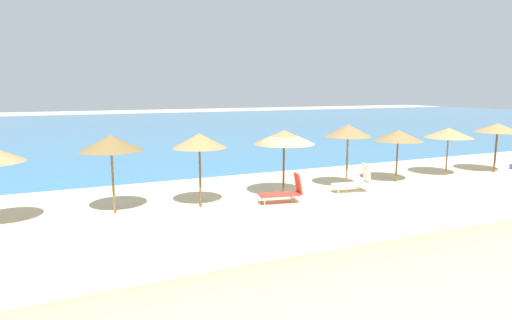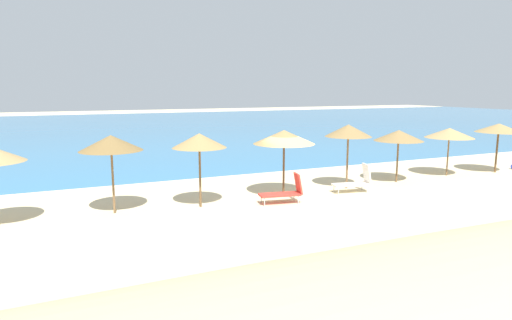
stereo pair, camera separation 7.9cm
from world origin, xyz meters
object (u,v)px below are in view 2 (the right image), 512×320
at_px(beach_umbrella_6, 399,136).
at_px(lounge_chair_0, 285,191).
at_px(beach_umbrella_8, 499,128).
at_px(beach_umbrella_4, 284,137).
at_px(beach_umbrella_5, 348,131).
at_px(beach_umbrella_2, 111,143).
at_px(beach_umbrella_3, 199,141).
at_px(beach_umbrella_7, 449,133).
at_px(lounge_chair_1, 356,181).

bearing_deg(beach_umbrella_6, lounge_chair_0, -168.89).
bearing_deg(beach_umbrella_8, lounge_chair_0, -175.38).
bearing_deg(beach_umbrella_8, beach_umbrella_4, -179.60).
bearing_deg(beach_umbrella_4, beach_umbrella_5, 3.40).
bearing_deg(beach_umbrella_8, beach_umbrella_6, 177.80).
height_order(beach_umbrella_2, beach_umbrella_4, beach_umbrella_2).
relative_size(beach_umbrella_4, beach_umbrella_8, 1.06).
xyz_separation_m(beach_umbrella_3, beach_umbrella_4, (3.59, 0.16, -0.04)).
xyz_separation_m(beach_umbrella_3, beach_umbrella_7, (13.28, 0.67, -0.32)).
height_order(beach_umbrella_4, lounge_chair_1, beach_umbrella_4).
distance_m(beach_umbrella_2, beach_umbrella_8, 19.38).
relative_size(beach_umbrella_4, beach_umbrella_7, 1.13).
height_order(beach_umbrella_7, lounge_chair_1, beach_umbrella_7).
relative_size(beach_umbrella_8, lounge_chair_0, 1.51).
distance_m(beach_umbrella_3, beach_umbrella_7, 13.30).
bearing_deg(beach_umbrella_6, beach_umbrella_2, -179.79).
relative_size(beach_umbrella_2, beach_umbrella_4, 1.02).
relative_size(beach_umbrella_6, beach_umbrella_8, 0.95).
bearing_deg(lounge_chair_0, beach_umbrella_5, -62.64).
height_order(beach_umbrella_6, lounge_chair_1, beach_umbrella_6).
xyz_separation_m(beach_umbrella_7, beach_umbrella_8, (3.04, -0.42, 0.17)).
bearing_deg(lounge_chair_0, beach_umbrella_7, -71.78).
xyz_separation_m(beach_umbrella_4, beach_umbrella_5, (3.27, 0.19, 0.11)).
relative_size(beach_umbrella_5, beach_umbrella_6, 1.15).
relative_size(beach_umbrella_3, lounge_chair_1, 1.63).
height_order(beach_umbrella_7, lounge_chair_0, beach_umbrella_7).
height_order(beach_umbrella_3, beach_umbrella_4, beach_umbrella_3).
xyz_separation_m(beach_umbrella_7, lounge_chair_0, (-10.12, -1.48, -1.72)).
bearing_deg(beach_umbrella_5, beach_umbrella_8, -0.64).
distance_m(beach_umbrella_2, lounge_chair_1, 10.07).
relative_size(beach_umbrella_4, lounge_chair_1, 1.61).
height_order(beach_umbrella_7, beach_umbrella_8, beach_umbrella_8).
height_order(beach_umbrella_6, beach_umbrella_7, beach_umbrella_6).
xyz_separation_m(beach_umbrella_3, lounge_chair_0, (3.16, -0.82, -2.03)).
relative_size(beach_umbrella_6, lounge_chair_1, 1.46).
xyz_separation_m(beach_umbrella_2, beach_umbrella_7, (16.33, 0.22, -0.33)).
relative_size(beach_umbrella_2, beach_umbrella_6, 1.13).
xyz_separation_m(beach_umbrella_5, lounge_chair_1, (-0.10, -0.79, -2.09)).
bearing_deg(beach_umbrella_3, lounge_chair_1, -3.68).
xyz_separation_m(beach_umbrella_8, lounge_chair_1, (-9.55, -0.68, -1.88)).
xyz_separation_m(beach_umbrella_2, beach_umbrella_5, (9.92, -0.10, 0.06)).
bearing_deg(lounge_chair_1, beach_umbrella_7, -70.11).
height_order(beach_umbrella_8, lounge_chair_1, beach_umbrella_8).
distance_m(lounge_chair_0, lounge_chair_1, 3.63).
xyz_separation_m(beach_umbrella_2, lounge_chair_0, (6.21, -1.26, -2.05)).
bearing_deg(beach_umbrella_2, beach_umbrella_3, -8.33).
height_order(beach_umbrella_3, beach_umbrella_5, beach_umbrella_5).
distance_m(beach_umbrella_8, lounge_chair_1, 9.76).
height_order(beach_umbrella_2, beach_umbrella_5, beach_umbrella_5).
distance_m(beach_umbrella_4, lounge_chair_1, 3.79).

